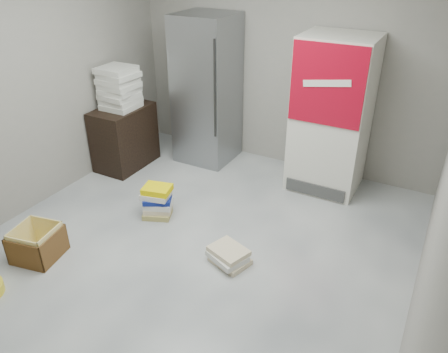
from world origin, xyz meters
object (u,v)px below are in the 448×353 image
steel_fridge (207,90)px  cardboard_box (38,245)px  coke_cooler (332,116)px  wood_shelf (125,137)px  phonebook_stack_main (157,201)px

steel_fridge → cardboard_box: 2.79m
cardboard_box → coke_cooler: bearing=42.2°
wood_shelf → cardboard_box: size_ratio=1.71×
coke_cooler → phonebook_stack_main: size_ratio=4.90×
steel_fridge → coke_cooler: (1.65, -0.01, -0.05)m
coke_cooler → steel_fridge: bearing=179.8°
steel_fridge → phonebook_stack_main: steel_fridge is taller
coke_cooler → phonebook_stack_main: coke_cooler is taller
phonebook_stack_main → steel_fridge: bearing=79.9°
wood_shelf → phonebook_stack_main: bearing=-36.4°
coke_cooler → phonebook_stack_main: (-1.38, -1.53, -0.72)m
steel_fridge → phonebook_stack_main: size_ratio=5.17×
coke_cooler → cardboard_box: 3.39m
phonebook_stack_main → cardboard_box: bearing=-137.5°
steel_fridge → cardboard_box: (-0.32, -2.65, -0.82)m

